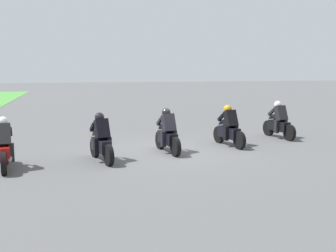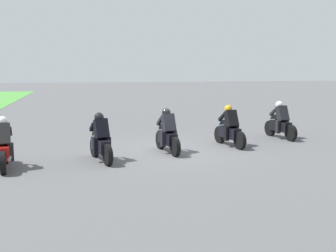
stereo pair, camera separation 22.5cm
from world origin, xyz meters
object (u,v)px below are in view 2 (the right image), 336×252
Objects in this scene: rider_lane_c at (168,134)px; rider_lane_e at (4,147)px; rider_lane_d at (101,141)px; rider_lane_a at (280,123)px; rider_lane_b at (230,129)px.

rider_lane_e is (-1.46, 5.03, 0.00)m from rider_lane_c.
rider_lane_c and rider_lane_d have the same top height.
rider_lane_a is at bearing -78.76° from rider_lane_c.
rider_lane_b and rider_lane_c have the same top height.
rider_lane_b and rider_lane_d have the same top height.
rider_lane_b is 0.99× the size of rider_lane_e.
rider_lane_e is (-3.46, 10.05, 0.00)m from rider_lane_a.
rider_lane_e is at bearing 95.59° from rider_lane_c.
rider_lane_b is at bearing -83.56° from rider_lane_c.
rider_lane_c is at bearing -82.35° from rider_lane_d.
rider_lane_b and rider_lane_e have the same top height.
rider_lane_d is (-2.94, 7.28, 0.00)m from rider_lane_a.
rider_lane_c is (-0.75, 2.45, 0.00)m from rider_lane_b.
rider_lane_a is at bearing -76.64° from rider_lane_b.
rider_lane_e is at bearing 98.16° from rider_lane_a.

